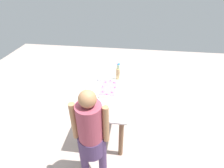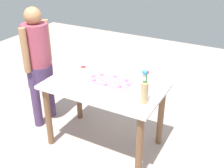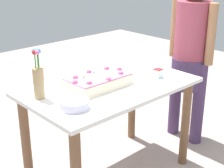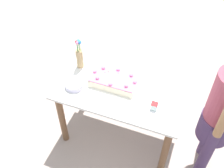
% 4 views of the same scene
% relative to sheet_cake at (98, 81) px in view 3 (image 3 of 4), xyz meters
% --- Properties ---
extents(dining_table, '(1.27, 0.76, 0.77)m').
position_rel_sheet_cake_xyz_m(dining_table, '(0.09, -0.03, -0.19)').
color(dining_table, white).
rests_on(dining_table, ground_plane).
extents(sheet_cake, '(0.46, 0.26, 0.11)m').
position_rel_sheet_cake_xyz_m(sheet_cake, '(0.00, 0.00, 0.00)').
color(sheet_cake, '#FDEECD').
rests_on(sheet_cake, dining_table).
extents(serving_plate_with_slice, '(0.21, 0.21, 0.08)m').
position_rel_sheet_cake_xyz_m(serving_plate_with_slice, '(0.45, -0.18, -0.02)').
color(serving_plate_with_slice, white).
rests_on(serving_plate_with_slice, dining_table).
extents(cake_knife, '(0.07, 0.20, 0.00)m').
position_rel_sheet_cake_xyz_m(cake_knife, '(0.38, 0.18, -0.04)').
color(cake_knife, silver).
rests_on(cake_knife, dining_table).
extents(flower_vase, '(0.07, 0.07, 0.34)m').
position_rel_sheet_cake_xyz_m(flower_vase, '(-0.42, 0.11, 0.09)').
color(flower_vase, tan).
rests_on(flower_vase, dining_table).
extents(fruit_bowl, '(0.19, 0.19, 0.05)m').
position_rel_sheet_cake_xyz_m(fruit_bowl, '(-0.35, -0.18, -0.02)').
color(fruit_bowl, silver).
rests_on(fruit_bowl, dining_table).
extents(person_standing, '(0.31, 0.45, 1.49)m').
position_rel_sheet_cake_xyz_m(person_standing, '(1.02, -0.07, 0.04)').
color(person_standing, '#47325A').
rests_on(person_standing, ground_plane).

